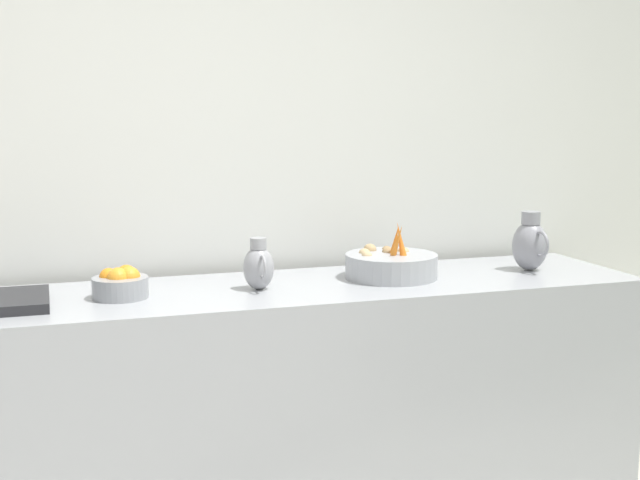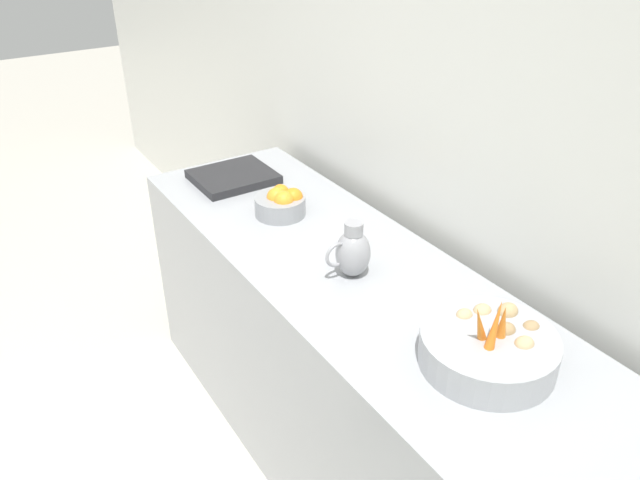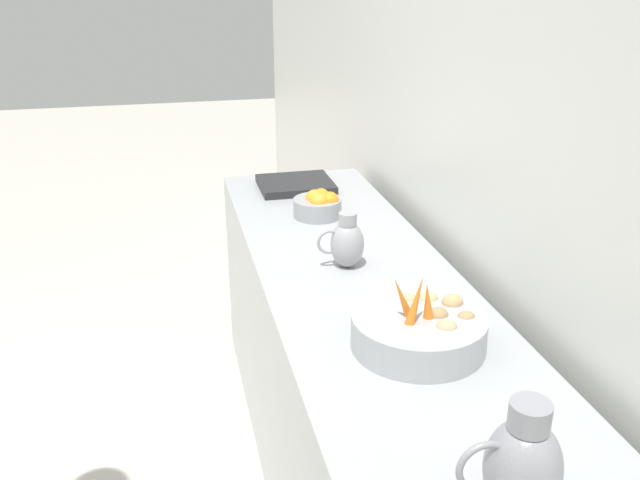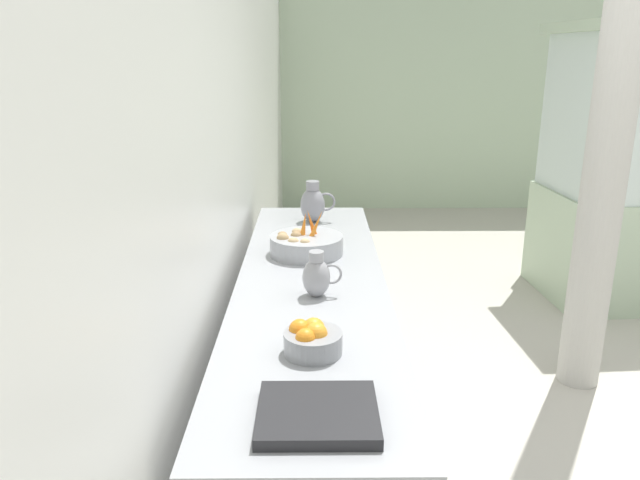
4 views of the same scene
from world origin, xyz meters
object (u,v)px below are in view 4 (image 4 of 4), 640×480
(support_column, at_px, (611,135))
(metal_pitcher_tall, at_px, (313,204))
(metal_pitcher_short, at_px, (317,276))
(vegetable_colander, at_px, (306,244))
(orange_bowl, at_px, (312,339))

(support_column, bearing_deg, metal_pitcher_tall, 170.20)
(metal_pitcher_short, bearing_deg, metal_pitcher_tall, 90.84)
(metal_pitcher_tall, bearing_deg, vegetable_colander, -93.27)
(vegetable_colander, height_order, support_column, support_column)
(vegetable_colander, bearing_deg, metal_pitcher_tall, 86.73)
(support_column, bearing_deg, metal_pitcher_short, -150.33)
(orange_bowl, height_order, support_column, support_column)
(metal_pitcher_tall, relative_size, support_column, 0.08)
(vegetable_colander, xyz_separation_m, metal_pitcher_short, (0.05, -0.57, 0.04))
(vegetable_colander, height_order, orange_bowl, vegetable_colander)
(orange_bowl, relative_size, metal_pitcher_tall, 0.80)
(vegetable_colander, xyz_separation_m, orange_bowl, (0.03, -1.08, -0.00))
(vegetable_colander, distance_m, metal_pitcher_tall, 0.63)
(metal_pitcher_short, distance_m, support_column, 1.91)
(vegetable_colander, bearing_deg, support_column, 11.80)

